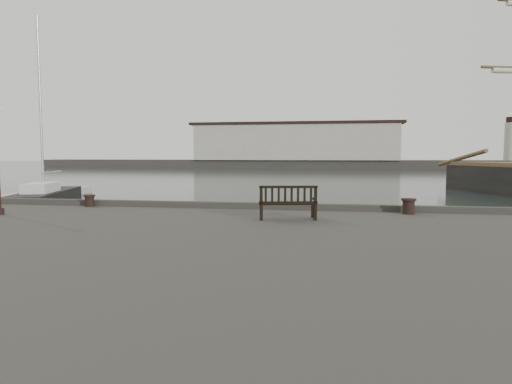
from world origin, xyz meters
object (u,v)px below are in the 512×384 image
at_px(bollard_left, 90,201).
at_px(yacht_c, 46,199).
at_px(bench, 288,209).
at_px(bollard_right, 409,206).

distance_m(bollard_left, yacht_c, 18.04).
bearing_deg(bench, bollard_right, 15.40).
xyz_separation_m(bench, bollard_left, (-6.51, 1.78, -0.08)).
height_order(bench, bollard_left, bench).
bearing_deg(bench, yacht_c, 126.87).
bearing_deg(bollard_left, bollard_right, -0.90).
distance_m(bollard_right, yacht_c, 25.36).
height_order(bench, yacht_c, yacht_c).
relative_size(bollard_right, yacht_c, 0.03).
xyz_separation_m(bench, yacht_c, (-17.79, 15.78, -1.58)).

